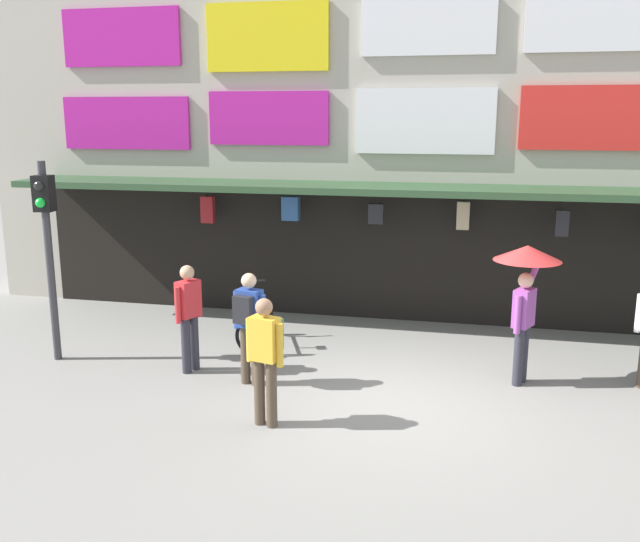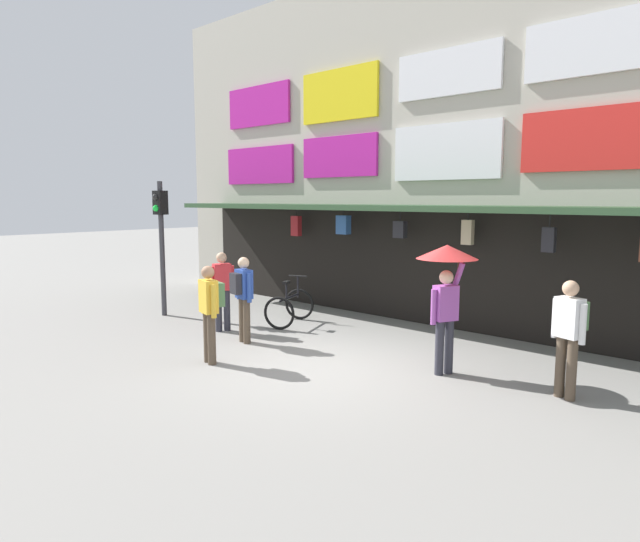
{
  "view_description": "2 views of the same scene",
  "coord_description": "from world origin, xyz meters",
  "px_view_note": "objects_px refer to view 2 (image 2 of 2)",
  "views": [
    {
      "loc": [
        0.95,
        -8.99,
        3.9
      ],
      "look_at": [
        -1.28,
        0.96,
        1.59
      ],
      "focal_mm": 38.99,
      "sensor_mm": 36.0,
      "label": 1
    },
    {
      "loc": [
        6.04,
        -6.58,
        2.8
      ],
      "look_at": [
        -0.75,
        0.85,
        1.47
      ],
      "focal_mm": 31.03,
      "sensor_mm": 36.0,
      "label": 2
    }
  ],
  "objects_px": {
    "pedestrian_in_red": "(243,293)",
    "traffic_light_near": "(161,226)",
    "bicycle_parked": "(290,307)",
    "pedestrian_in_green": "(222,287)",
    "pedestrian_in_black": "(210,306)",
    "pedestrian_in_blue": "(569,330)",
    "pedestrian_with_umbrella": "(446,273)"
  },
  "relations": [
    {
      "from": "pedestrian_in_black",
      "to": "traffic_light_near",
      "type": "bearing_deg",
      "value": 158.46
    },
    {
      "from": "bicycle_parked",
      "to": "pedestrian_with_umbrella",
      "type": "bearing_deg",
      "value": -10.64
    },
    {
      "from": "traffic_light_near",
      "to": "bicycle_parked",
      "type": "relative_size",
      "value": 2.38
    },
    {
      "from": "traffic_light_near",
      "to": "bicycle_parked",
      "type": "height_order",
      "value": "traffic_light_near"
    },
    {
      "from": "traffic_light_near",
      "to": "pedestrian_in_red",
      "type": "bearing_deg",
      "value": -5.92
    },
    {
      "from": "traffic_light_near",
      "to": "pedestrian_in_black",
      "type": "bearing_deg",
      "value": -21.54
    },
    {
      "from": "bicycle_parked",
      "to": "pedestrian_in_blue",
      "type": "height_order",
      "value": "pedestrian_in_blue"
    },
    {
      "from": "traffic_light_near",
      "to": "pedestrian_in_red",
      "type": "relative_size",
      "value": 1.9
    },
    {
      "from": "bicycle_parked",
      "to": "pedestrian_in_green",
      "type": "bearing_deg",
      "value": -112.94
    },
    {
      "from": "pedestrian_in_blue",
      "to": "pedestrian_in_black",
      "type": "distance_m",
      "value": 5.59
    },
    {
      "from": "pedestrian_with_umbrella",
      "to": "pedestrian_in_blue",
      "type": "bearing_deg",
      "value": 6.54
    },
    {
      "from": "pedestrian_in_red",
      "to": "pedestrian_in_black",
      "type": "relative_size",
      "value": 1.0
    },
    {
      "from": "traffic_light_near",
      "to": "bicycle_parked",
      "type": "bearing_deg",
      "value": 25.14
    },
    {
      "from": "pedestrian_with_umbrella",
      "to": "traffic_light_near",
      "type": "bearing_deg",
      "value": -175.62
    },
    {
      "from": "pedestrian_in_blue",
      "to": "pedestrian_in_black",
      "type": "bearing_deg",
      "value": -155.02
    },
    {
      "from": "traffic_light_near",
      "to": "bicycle_parked",
      "type": "xyz_separation_m",
      "value": [
        2.93,
        1.37,
        -1.75
      ]
    },
    {
      "from": "pedestrian_in_black",
      "to": "pedestrian_in_blue",
      "type": "bearing_deg",
      "value": 24.98
    },
    {
      "from": "pedestrian_in_red",
      "to": "traffic_light_near",
      "type": "bearing_deg",
      "value": 174.08
    },
    {
      "from": "traffic_light_near",
      "to": "pedestrian_in_green",
      "type": "xyz_separation_m",
      "value": [
        2.34,
        -0.03,
        -1.19
      ]
    },
    {
      "from": "pedestrian_in_blue",
      "to": "bicycle_parked",
      "type": "bearing_deg",
      "value": 174.37
    },
    {
      "from": "pedestrian_in_red",
      "to": "pedestrian_in_blue",
      "type": "bearing_deg",
      "value": 11.11
    },
    {
      "from": "pedestrian_in_red",
      "to": "pedestrian_with_umbrella",
      "type": "height_order",
      "value": "pedestrian_with_umbrella"
    },
    {
      "from": "pedestrian_in_red",
      "to": "pedestrian_with_umbrella",
      "type": "xyz_separation_m",
      "value": [
        3.88,
        0.91,
        0.66
      ]
    },
    {
      "from": "traffic_light_near",
      "to": "bicycle_parked",
      "type": "distance_m",
      "value": 3.68
    },
    {
      "from": "pedestrian_in_red",
      "to": "pedestrian_in_black",
      "type": "bearing_deg",
      "value": -62.94
    },
    {
      "from": "bicycle_parked",
      "to": "pedestrian_in_red",
      "type": "xyz_separation_m",
      "value": [
        0.48,
        -1.73,
        0.59
      ]
    },
    {
      "from": "pedestrian_in_black",
      "to": "pedestrian_in_green",
      "type": "distance_m",
      "value": 2.31
    },
    {
      "from": "pedestrian_in_blue",
      "to": "pedestrian_in_green",
      "type": "distance_m",
      "value": 6.82
    },
    {
      "from": "pedestrian_in_green",
      "to": "pedestrian_in_black",
      "type": "bearing_deg",
      "value": -42.59
    },
    {
      "from": "pedestrian_in_black",
      "to": "pedestrian_in_red",
      "type": "bearing_deg",
      "value": 117.06
    },
    {
      "from": "pedestrian_in_blue",
      "to": "pedestrian_in_black",
      "type": "height_order",
      "value": "same"
    },
    {
      "from": "traffic_light_near",
      "to": "pedestrian_with_umbrella",
      "type": "bearing_deg",
      "value": 4.38
    }
  ]
}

